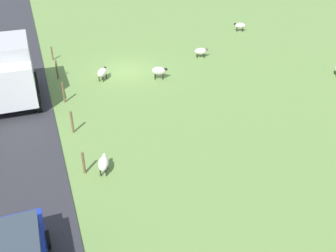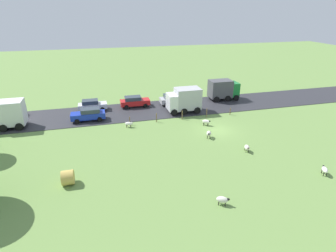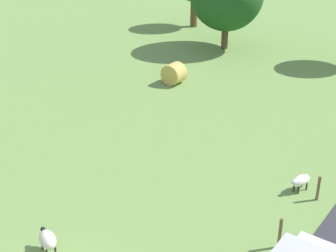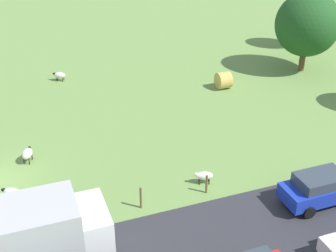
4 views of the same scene
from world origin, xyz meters
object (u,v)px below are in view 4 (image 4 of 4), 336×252
sheep_2 (12,193)px  truck_1 (48,237)px  hay_bale_0 (223,80)px  tree_1 (307,24)px  sheep_3 (27,154)px  tree_2 (308,8)px  car_1 (323,187)px  sheep_1 (60,75)px  sheep_4 (204,176)px

sheep_2 → truck_1: bearing=12.7°
hay_bale_0 → tree_1: size_ratio=0.19×
sheep_3 → tree_2: tree_2 is taller
sheep_2 → sheep_3: size_ratio=1.02×
sheep_2 → car_1: size_ratio=0.25×
sheep_1 → tree_2: 23.83m
sheep_1 → truck_1: bearing=-9.5°
car_1 → sheep_3: bearing=-123.7°
car_1 → sheep_4: bearing=-126.0°
sheep_2 → sheep_3: 3.74m
sheep_2 → hay_bale_0: hay_bale_0 is taller
sheep_4 → truck_1: 9.42m
sheep_2 → hay_bale_0: bearing=119.1°
sheep_2 → tree_2: 32.39m
tree_2 → car_1: bearing=-32.7°
sheep_4 → tree_1: bearing=129.7°
sheep_4 → hay_bale_0: 13.04m
sheep_2 → hay_bale_0: size_ratio=0.87×
truck_1 → tree_2: bearing=127.8°
tree_1 → hay_bale_0: bearing=-82.7°
tree_1 → tree_2: 6.43m
sheep_2 → hay_bale_0: (-9.21, 16.57, 0.13)m
sheep_2 → sheep_4: (1.95, 9.84, -0.04)m
tree_2 → sheep_1: bearing=-89.4°
sheep_1 → car_1: 23.08m
tree_1 → tree_2: (-5.21, 3.76, -0.23)m
sheep_3 → truck_1: truck_1 is taller
sheep_3 → tree_1: size_ratio=0.16×
hay_bale_0 → car_1: car_1 is taller
sheep_4 → tree_2: bearing=133.3°
sheep_4 → tree_2: (-17.39, 18.45, 3.34)m
sheep_1 → tree_2: tree_2 is taller
sheep_3 → sheep_4: (5.54, 8.75, -0.07)m
tree_1 → sheep_2: bearing=-67.4°
hay_bale_0 → sheep_3: bearing=-70.0°
sheep_4 → car_1: 6.14m
sheep_4 → tree_1: 19.42m
sheep_1 → car_1: (20.75, 10.09, 0.45)m
sheep_4 → tree_1: size_ratio=0.16×
tree_2 → car_1: 25.12m
sheep_1 → truck_1: size_ratio=0.23×
sheep_3 → hay_bale_0: 16.48m
sheep_2 → tree_1: bearing=112.6°
sheep_3 → truck_1: (9.11, 0.16, 1.36)m
sheep_4 → hay_bale_0: hay_bale_0 is taller
tree_2 → sheep_3: bearing=-66.5°
sheep_2 → sheep_4: 10.03m
truck_1 → car_1: (0.03, 13.55, -0.98)m
hay_bale_0 → truck_1: (14.74, -15.33, 1.26)m
sheep_2 → sheep_1: bearing=162.8°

